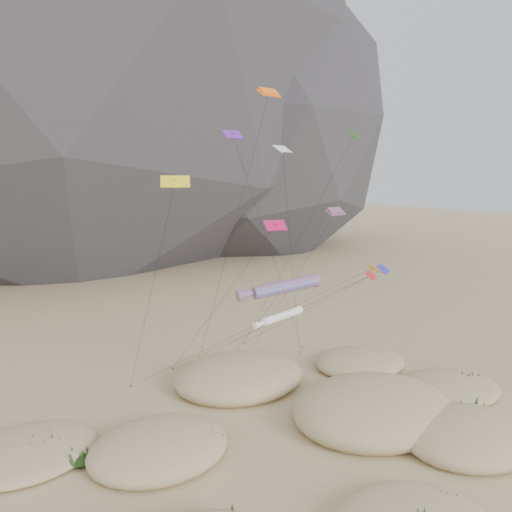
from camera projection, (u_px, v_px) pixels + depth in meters
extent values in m
plane|color=#CCB789|center=(353.00, 448.00, 41.10)|extent=(500.00, 500.00, 0.00)
ellipsoid|color=black|center=(74.00, 29.00, 130.95)|extent=(191.54, 147.29, 156.00)
ellipsoid|color=black|center=(241.00, 123.00, 156.10)|extent=(130.55, 126.41, 100.00)
ellipsoid|color=#CCB789|center=(466.00, 435.00, 41.66)|extent=(11.61, 9.87, 3.17)
ellipsoid|color=#CCB789|center=(159.00, 448.00, 39.78)|extent=(11.36, 9.66, 3.03)
ellipsoid|color=#CCB789|center=(373.00, 409.00, 45.78)|extent=(15.65, 13.30, 4.36)
ellipsoid|color=#CCB789|center=(450.00, 387.00, 51.73)|extent=(10.78, 9.16, 1.96)
ellipsoid|color=#CCB789|center=(239.00, 376.00, 53.44)|extent=(14.25, 12.11, 3.81)
ellipsoid|color=#CCB789|center=(360.00, 362.00, 58.46)|extent=(11.04, 9.38, 2.23)
ellipsoid|color=#CCB789|center=(25.00, 452.00, 39.64)|extent=(11.33, 9.63, 1.80)
ellipsoid|color=black|center=(437.00, 504.00, 33.25)|extent=(1.99, 1.70, 0.60)
ellipsoid|color=black|center=(472.00, 415.00, 44.49)|extent=(3.24, 2.77, 0.97)
ellipsoid|color=black|center=(474.00, 433.00, 41.90)|extent=(2.27, 1.94, 0.68)
ellipsoid|color=black|center=(169.00, 450.00, 39.30)|extent=(2.78, 2.38, 0.83)
ellipsoid|color=black|center=(207.00, 441.00, 40.82)|extent=(2.04, 1.75, 0.61)
ellipsoid|color=black|center=(325.00, 405.00, 46.30)|extent=(3.92, 3.36, 1.18)
ellipsoid|color=black|center=(367.00, 394.00, 48.88)|extent=(2.88, 2.46, 0.86)
ellipsoid|color=black|center=(342.00, 421.00, 43.74)|extent=(2.25, 1.93, 0.68)
ellipsoid|color=black|center=(465.00, 380.00, 53.17)|extent=(2.15, 1.84, 0.65)
ellipsoid|color=black|center=(221.00, 374.00, 53.82)|extent=(3.04, 2.60, 0.91)
ellipsoid|color=black|center=(256.00, 376.00, 53.42)|extent=(2.45, 2.10, 0.74)
ellipsoid|color=black|center=(364.00, 357.00, 59.49)|extent=(2.03, 1.74, 0.61)
ellipsoid|color=black|center=(341.00, 362.00, 58.12)|extent=(2.09, 1.79, 0.63)
ellipsoid|color=black|center=(47.00, 444.00, 40.70)|extent=(2.55, 2.18, 0.77)
ellipsoid|color=black|center=(83.00, 460.00, 38.62)|extent=(2.09, 1.79, 0.63)
cylinder|color=#3F2D1E|center=(186.00, 373.00, 56.22)|extent=(0.08, 0.08, 0.30)
cylinder|color=#3F2D1E|center=(199.00, 356.00, 61.44)|extent=(0.08, 0.08, 0.30)
cylinder|color=#3F2D1E|center=(238.00, 364.00, 58.90)|extent=(0.08, 0.08, 0.30)
cylinder|color=#3F2D1E|center=(243.00, 343.00, 66.27)|extent=(0.08, 0.08, 0.30)
cylinder|color=#3F2D1E|center=(300.00, 353.00, 62.45)|extent=(0.08, 0.08, 0.30)
cylinder|color=#3F2D1E|center=(172.00, 368.00, 57.46)|extent=(0.08, 0.08, 0.30)
cylinder|color=#3F2D1E|center=(302.00, 347.00, 64.52)|extent=(0.08, 0.08, 0.30)
cylinder|color=#3F2D1E|center=(130.00, 386.00, 52.77)|extent=(0.08, 0.08, 0.30)
cylinder|color=#DC5617|center=(286.00, 287.00, 48.94)|extent=(6.99, 2.34, 1.95)
sphere|color=#DC5617|center=(316.00, 281.00, 50.24)|extent=(1.31, 1.31, 1.31)
cone|color=#DC5617|center=(251.00, 294.00, 47.52)|extent=(2.96, 1.56, 1.40)
cylinder|color=black|center=(257.00, 322.00, 56.44)|extent=(2.63, 14.22, 11.39)
cylinder|color=white|center=(282.00, 316.00, 44.65)|extent=(4.41, 1.25, 0.99)
sphere|color=white|center=(299.00, 310.00, 46.00)|extent=(0.73, 0.73, 0.73)
cone|color=white|center=(262.00, 323.00, 43.17)|extent=(1.83, 0.84, 0.74)
cylinder|color=black|center=(241.00, 338.00, 53.55)|extent=(2.35, 18.09, 9.74)
cube|color=orange|center=(269.00, 93.00, 46.39)|extent=(2.43, 1.23, 0.70)
cube|color=orange|center=(269.00, 91.00, 46.36)|extent=(2.06, 0.98, 0.68)
cylinder|color=black|center=(230.00, 243.00, 54.64)|extent=(0.44, 14.40, 29.73)
cube|color=#FF291A|center=(336.00, 212.00, 54.35)|extent=(2.57, 1.37, 0.67)
cube|color=#FF291A|center=(336.00, 210.00, 54.32)|extent=(2.17, 1.10, 0.67)
cylinder|color=black|center=(290.00, 286.00, 59.39)|extent=(3.84, 11.10, 18.17)
cube|color=yellow|center=(175.00, 181.00, 42.87)|extent=(2.80, 2.17, 1.01)
cube|color=yellow|center=(175.00, 183.00, 42.89)|extent=(0.41, 0.42, 0.84)
cylinder|color=black|center=(151.00, 295.00, 47.83)|extent=(1.83, 8.94, 21.62)
cube|color=#2517CA|center=(383.00, 269.00, 54.23)|extent=(2.42, 2.09, 0.83)
cube|color=#2517CA|center=(383.00, 270.00, 54.26)|extent=(0.35, 0.35, 0.74)
cylinder|color=black|center=(306.00, 310.00, 60.26)|extent=(7.50, 17.06, 12.06)
cube|color=#641FB5|center=(232.00, 134.00, 47.00)|extent=(1.85, 0.88, 0.82)
cube|color=#641FB5|center=(232.00, 136.00, 47.03)|extent=(0.22, 0.29, 0.61)
cylinder|color=black|center=(273.00, 258.00, 55.77)|extent=(14.29, 6.90, 25.96)
cube|color=#FAA10D|center=(373.00, 268.00, 55.04)|extent=(1.76, 2.51, 0.89)
cube|color=#FAA10D|center=(373.00, 269.00, 55.06)|extent=(0.34, 0.34, 0.77)
cylinder|color=black|center=(254.00, 326.00, 53.91)|extent=(24.35, 10.70, 12.04)
cube|color=#2C9717|center=(354.00, 136.00, 52.59)|extent=(2.21, 2.30, 0.86)
cube|color=#2C9717|center=(354.00, 137.00, 52.61)|extent=(0.37, 0.37, 0.72)
cylinder|color=black|center=(292.00, 251.00, 59.44)|extent=(4.91, 14.59, 26.26)
cube|color=silver|center=(282.00, 149.00, 53.58)|extent=(2.46, 1.82, 0.78)
cube|color=silver|center=(282.00, 150.00, 53.60)|extent=(0.32, 0.28, 0.76)
cylinder|color=black|center=(292.00, 259.00, 58.02)|extent=(4.90, 2.74, 24.93)
cube|color=#BF124E|center=(275.00, 225.00, 42.61)|extent=(2.06, 1.26, 0.84)
cube|color=#BF124E|center=(275.00, 227.00, 42.63)|extent=(0.28, 0.33, 0.64)
cylinder|color=black|center=(216.00, 308.00, 50.04)|extent=(2.95, 16.36, 17.92)
cube|color=red|center=(371.00, 275.00, 48.41)|extent=(1.82, 1.54, 0.73)
cube|color=red|center=(371.00, 277.00, 48.43)|extent=(0.30, 0.32, 0.55)
cylinder|color=black|center=(263.00, 326.00, 52.94)|extent=(13.67, 17.35, 12.54)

